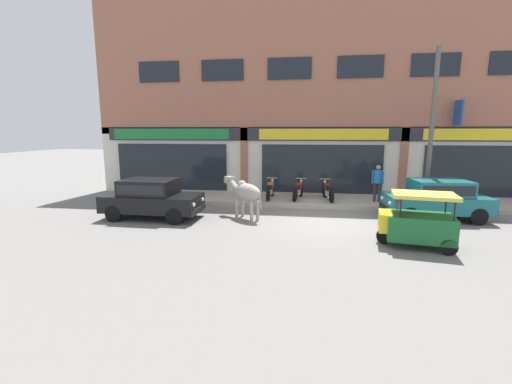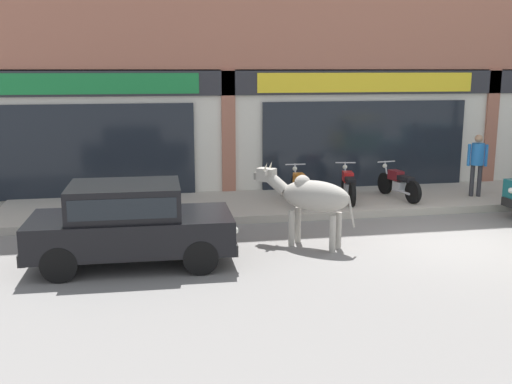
{
  "view_description": "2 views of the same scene",
  "coord_description": "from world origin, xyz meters",
  "px_view_note": "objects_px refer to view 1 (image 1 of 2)",
  "views": [
    {
      "loc": [
        -0.79,
        -11.91,
        3.2
      ],
      "look_at": [
        -2.64,
        1.0,
        0.87
      ],
      "focal_mm": 24.0,
      "sensor_mm": 36.0,
      "label": 1
    },
    {
      "loc": [
        -6.1,
        -10.6,
        3.42
      ],
      "look_at": [
        -3.88,
        1.0,
        0.98
      ],
      "focal_mm": 42.0,
      "sensor_mm": 36.0,
      "label": 2
    }
  ],
  "objects_px": {
    "motorcycle_0": "(270,190)",
    "pedestrian": "(378,179)",
    "motorcycle_1": "(298,190)",
    "car_1": "(151,197)",
    "utility_pole": "(432,129)",
    "cow": "(245,192)",
    "car_0": "(437,198)",
    "auto_rickshaw": "(417,223)",
    "motorcycle_2": "(328,191)"
  },
  "relations": [
    {
      "from": "cow",
      "to": "car_0",
      "type": "height_order",
      "value": "cow"
    },
    {
      "from": "car_0",
      "to": "motorcycle_1",
      "type": "height_order",
      "value": "car_0"
    },
    {
      "from": "motorcycle_1",
      "to": "pedestrian",
      "type": "distance_m",
      "value": 3.45
    },
    {
      "from": "utility_pole",
      "to": "pedestrian",
      "type": "bearing_deg",
      "value": 157.59
    },
    {
      "from": "car_0",
      "to": "auto_rickshaw",
      "type": "xyz_separation_m",
      "value": [
        -1.67,
        -3.27,
        -0.15
      ]
    },
    {
      "from": "motorcycle_2",
      "to": "car_0",
      "type": "bearing_deg",
      "value": -30.54
    },
    {
      "from": "auto_rickshaw",
      "to": "motorcycle_0",
      "type": "height_order",
      "value": "auto_rickshaw"
    },
    {
      "from": "cow",
      "to": "motorcycle_1",
      "type": "height_order",
      "value": "cow"
    },
    {
      "from": "car_0",
      "to": "motorcycle_2",
      "type": "bearing_deg",
      "value": 149.46
    },
    {
      "from": "car_1",
      "to": "auto_rickshaw",
      "type": "xyz_separation_m",
      "value": [
        8.72,
        -1.94,
        -0.15
      ]
    },
    {
      "from": "car_0",
      "to": "motorcycle_2",
      "type": "distance_m",
      "value": 4.36
    },
    {
      "from": "car_0",
      "to": "pedestrian",
      "type": "height_order",
      "value": "pedestrian"
    },
    {
      "from": "car_0",
      "to": "motorcycle_1",
      "type": "xyz_separation_m",
      "value": [
        -5.08,
        2.25,
        -0.25
      ]
    },
    {
      "from": "motorcycle_1",
      "to": "car_1",
      "type": "bearing_deg",
      "value": -146.01
    },
    {
      "from": "car_1",
      "to": "motorcycle_0",
      "type": "height_order",
      "value": "car_1"
    },
    {
      "from": "cow",
      "to": "pedestrian",
      "type": "bearing_deg",
      "value": 29.2
    },
    {
      "from": "pedestrian",
      "to": "car_1",
      "type": "bearing_deg",
      "value": -158.54
    },
    {
      "from": "car_1",
      "to": "utility_pole",
      "type": "bearing_deg",
      "value": 14.45
    },
    {
      "from": "pedestrian",
      "to": "utility_pole",
      "type": "distance_m",
      "value": 2.83
    },
    {
      "from": "car_1",
      "to": "pedestrian",
      "type": "xyz_separation_m",
      "value": [
        8.7,
        3.42,
        0.35
      ]
    },
    {
      "from": "motorcycle_1",
      "to": "utility_pole",
      "type": "distance_m",
      "value": 5.88
    },
    {
      "from": "motorcycle_1",
      "to": "motorcycle_2",
      "type": "bearing_deg",
      "value": -1.54
    },
    {
      "from": "car_1",
      "to": "motorcycle_0",
      "type": "distance_m",
      "value": 5.38
    },
    {
      "from": "pedestrian",
      "to": "utility_pole",
      "type": "height_order",
      "value": "utility_pole"
    },
    {
      "from": "motorcycle_1",
      "to": "motorcycle_2",
      "type": "relative_size",
      "value": 1.0
    },
    {
      "from": "cow",
      "to": "auto_rickshaw",
      "type": "bearing_deg",
      "value": -24.6
    },
    {
      "from": "motorcycle_0",
      "to": "motorcycle_2",
      "type": "height_order",
      "value": "same"
    },
    {
      "from": "cow",
      "to": "pedestrian",
      "type": "relative_size",
      "value": 1.1
    },
    {
      "from": "car_1",
      "to": "auto_rickshaw",
      "type": "distance_m",
      "value": 8.93
    },
    {
      "from": "cow",
      "to": "motorcycle_2",
      "type": "bearing_deg",
      "value": 43.81
    },
    {
      "from": "motorcycle_1",
      "to": "car_0",
      "type": "bearing_deg",
      "value": -23.9
    },
    {
      "from": "car_1",
      "to": "cow",
      "type": "bearing_deg",
      "value": 7.9
    },
    {
      "from": "cow",
      "to": "car_1",
      "type": "bearing_deg",
      "value": -172.1
    },
    {
      "from": "motorcycle_1",
      "to": "motorcycle_2",
      "type": "height_order",
      "value": "same"
    },
    {
      "from": "car_0",
      "to": "motorcycle_2",
      "type": "xyz_separation_m",
      "value": [
        -3.75,
        2.21,
        -0.25
      ]
    },
    {
      "from": "auto_rickshaw",
      "to": "motorcycle_2",
      "type": "relative_size",
      "value": 1.16
    },
    {
      "from": "car_1",
      "to": "utility_pole",
      "type": "distance_m",
      "value": 11.07
    },
    {
      "from": "motorcycle_0",
      "to": "cow",
      "type": "bearing_deg",
      "value": -101.39
    },
    {
      "from": "car_0",
      "to": "utility_pole",
      "type": "xyz_separation_m",
      "value": [
        0.07,
        1.37,
        2.45
      ]
    },
    {
      "from": "pedestrian",
      "to": "motorcycle_1",
      "type": "bearing_deg",
      "value": 177.32
    },
    {
      "from": "motorcycle_0",
      "to": "pedestrian",
      "type": "relative_size",
      "value": 1.13
    },
    {
      "from": "cow",
      "to": "auto_rickshaw",
      "type": "relative_size",
      "value": 0.84
    },
    {
      "from": "cow",
      "to": "car_0",
      "type": "xyz_separation_m",
      "value": [
        6.95,
        0.85,
        -0.19
      ]
    },
    {
      "from": "car_0",
      "to": "utility_pole",
      "type": "distance_m",
      "value": 2.8
    },
    {
      "from": "motorcycle_1",
      "to": "pedestrian",
      "type": "xyz_separation_m",
      "value": [
        3.39,
        -0.16,
        0.6
      ]
    },
    {
      "from": "car_1",
      "to": "car_0",
      "type": "bearing_deg",
      "value": 7.29
    },
    {
      "from": "auto_rickshaw",
      "to": "car_1",
      "type": "bearing_deg",
      "value": 167.44
    },
    {
      "from": "motorcycle_0",
      "to": "motorcycle_1",
      "type": "height_order",
      "value": "same"
    },
    {
      "from": "car_0",
      "to": "auto_rickshaw",
      "type": "distance_m",
      "value": 3.67
    },
    {
      "from": "auto_rickshaw",
      "to": "utility_pole",
      "type": "relative_size",
      "value": 0.34
    }
  ]
}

